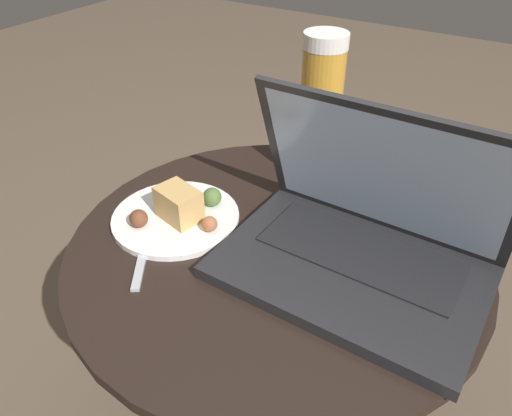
# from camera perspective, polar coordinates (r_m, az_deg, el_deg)

# --- Properties ---
(table) EXTENTS (0.62, 0.62, 0.49)m
(table) POSITION_cam_1_polar(r_m,az_deg,el_deg) (0.87, 2.02, -12.56)
(table) COLOR #515156
(table) RESTS_ON ground_plane
(laptop) EXTENTS (0.36, 0.25, 0.24)m
(laptop) POSITION_cam_1_polar(r_m,az_deg,el_deg) (0.70, 11.87, -3.44)
(laptop) COLOR #232326
(laptop) RESTS_ON table
(beer_glass) EXTENTS (0.07, 0.07, 0.26)m
(beer_glass) POSITION_cam_1_polar(r_m,az_deg,el_deg) (0.85, 7.37, 10.95)
(beer_glass) COLOR gold
(beer_glass) RESTS_ON table
(snack_plate) EXTENTS (0.20, 0.20, 0.06)m
(snack_plate) POSITION_cam_1_polar(r_m,az_deg,el_deg) (0.80, -8.94, -0.36)
(snack_plate) COLOR white
(snack_plate) RESTS_ON table
(fork) EXTENTS (0.12, 0.16, 0.01)m
(fork) POSITION_cam_1_polar(r_m,az_deg,el_deg) (0.77, -12.45, -3.57)
(fork) COLOR #B2B2B7
(fork) RESTS_ON table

